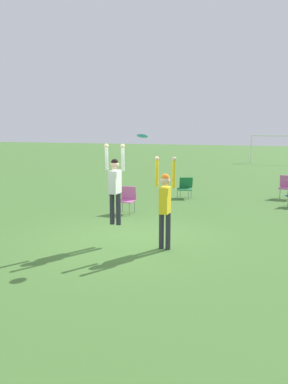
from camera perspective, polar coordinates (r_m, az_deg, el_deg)
ground_plane at (r=9.74m, az=-2.57°, el=-7.33°), size 120.00×120.00×0.00m
person_jumping at (r=9.12m, az=-4.45°, el=1.39°), size 0.53×0.39×1.99m
person_defending at (r=8.77m, az=3.22°, el=-1.31°), size 0.52×0.38×2.21m
frisbee at (r=8.64m, az=-0.26°, el=8.54°), size 0.25×0.24×0.09m
camping_chair_1 at (r=16.49m, az=20.90°, el=0.95°), size 0.64×0.68×0.95m
camping_chair_3 at (r=15.67m, az=6.28°, el=0.83°), size 0.72×0.78×0.84m
camping_chair_5 at (r=12.69m, az=-2.60°, el=-0.87°), size 0.57×0.61×0.91m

